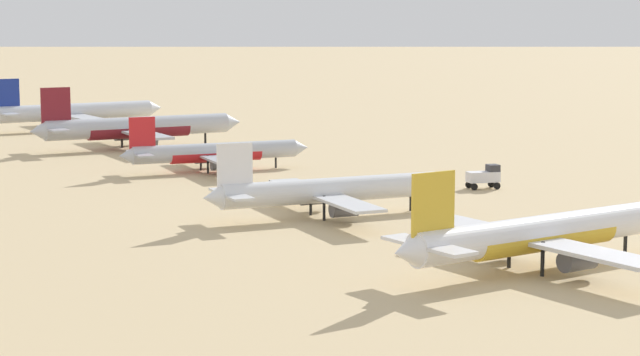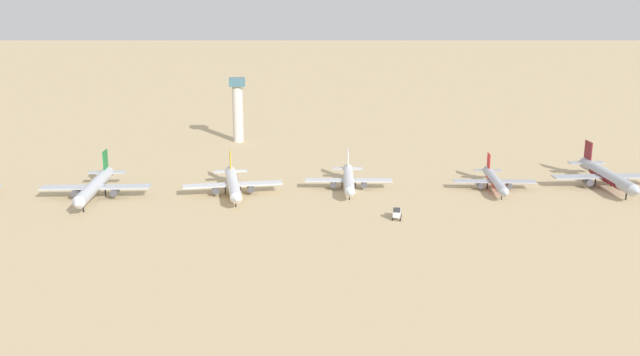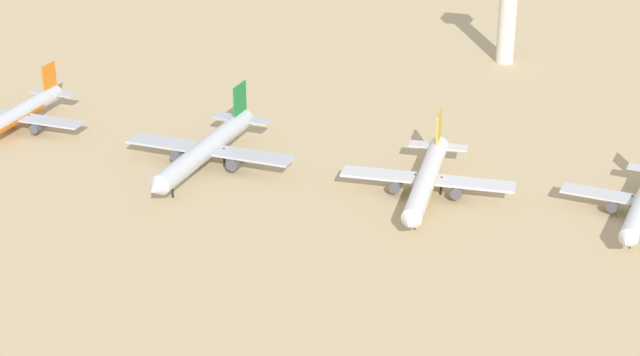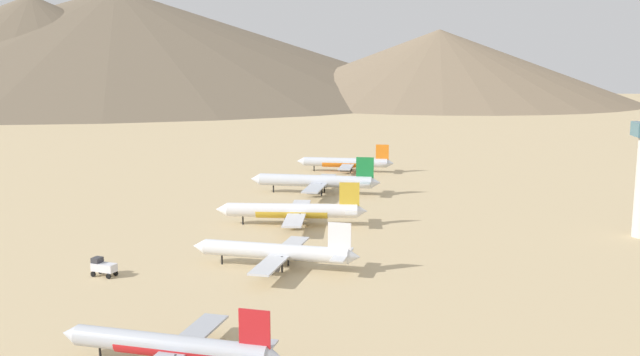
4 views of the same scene
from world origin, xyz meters
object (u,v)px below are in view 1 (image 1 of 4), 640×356
object	(u,v)px
parked_jet_3	(329,191)
service_truck	(485,176)
parked_jet_4	(214,153)
parked_jet_5	(137,128)
parked_jet_6	(74,112)
parked_jet_2	(540,234)

from	to	relation	value
parked_jet_3	service_truck	xyz separation A→B (m)	(35.01, 10.64, -1.63)
parked_jet_4	parked_jet_5	size ratio (longest dim) A/B	0.77
parked_jet_4	parked_jet_6	size ratio (longest dim) A/B	0.79
parked_jet_4	service_truck	xyz separation A→B (m)	(29.89, -40.47, -1.34)
parked_jet_5	parked_jet_6	bearing A→B (deg)	89.41
parked_jet_2	parked_jet_3	bearing A→B (deg)	95.52
parked_jet_5	parked_jet_6	xyz separation A→B (m)	(0.46, 45.11, -0.09)
parked_jet_3	parked_jet_6	distance (m)	136.80
parked_jet_3	parked_jet_5	xyz separation A→B (m)	(5.39, 91.56, 0.75)
parked_jet_2	parked_jet_5	distance (m)	131.93
parked_jet_2	parked_jet_4	xyz separation A→B (m)	(1.22, 91.47, -0.62)
parked_jet_4	parked_jet_2	bearing A→B (deg)	-90.77
parked_jet_4	parked_jet_5	distance (m)	40.47
parked_jet_3	parked_jet_4	size ratio (longest dim) A/B	1.07
parked_jet_4	service_truck	distance (m)	50.33
parked_jet_6	parked_jet_4	bearing A→B (deg)	-90.49
parked_jet_2	service_truck	world-z (taller)	parked_jet_2
parked_jet_2	parked_jet_6	world-z (taller)	parked_jet_6
parked_jet_4	service_truck	size ratio (longest dim) A/B	6.36
parked_jet_5	parked_jet_6	world-z (taller)	parked_jet_5
parked_jet_3	parked_jet_2	bearing A→B (deg)	-84.48
parked_jet_3	parked_jet_6	size ratio (longest dim) A/B	0.85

